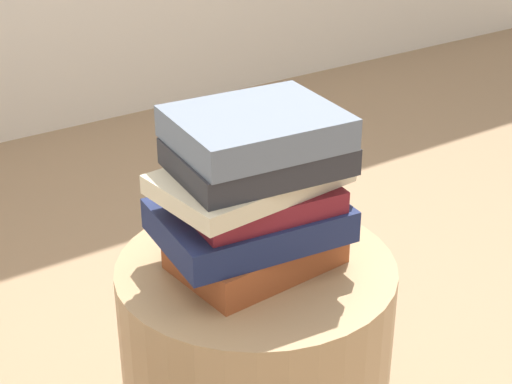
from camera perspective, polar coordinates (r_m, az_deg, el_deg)
The scene contains 6 objects.
book_rust at distance 1.34m, azimuth -0.21°, elevation -4.04°, with size 0.25×0.18×0.06m, color #994723.
book_navy at distance 1.32m, azimuth -0.49°, elevation -1.96°, with size 0.29×0.21×0.05m, color #19234C.
book_maroon at distance 1.30m, azimuth -0.08°, elevation -0.28°, with size 0.24×0.18×0.04m, color maroon.
book_cream at distance 1.27m, azimuth -0.34°, elevation 0.91°, with size 0.29×0.18×0.03m, color beige.
book_charcoal at distance 1.26m, azimuth -0.05°, elevation 2.45°, with size 0.26×0.19×0.04m, color #28282D.
book_slate at distance 1.25m, azimuth -0.16°, elevation 4.56°, with size 0.25×0.20×0.05m, color slate.
Camera 1 is at (-0.65, -0.96, 1.23)m, focal length 57.39 mm.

